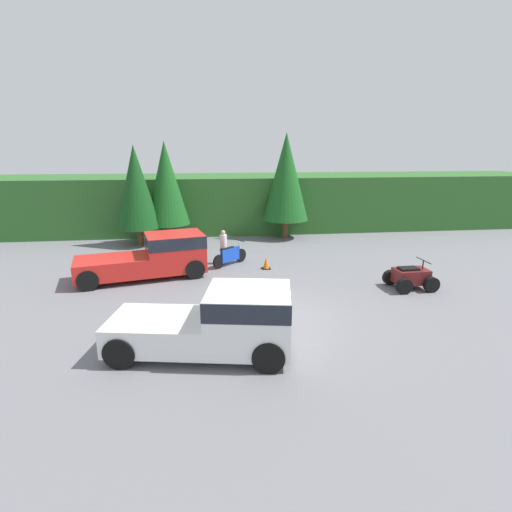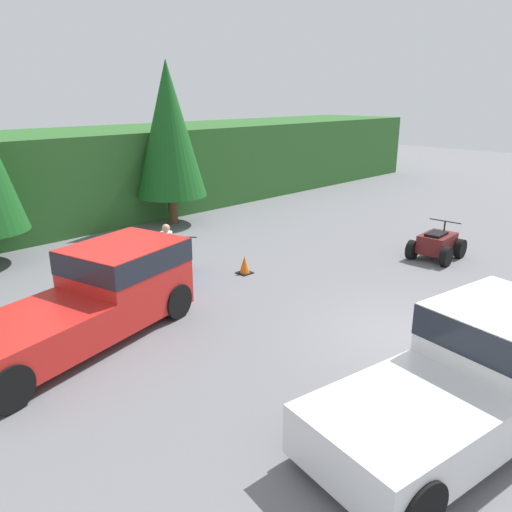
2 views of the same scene
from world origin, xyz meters
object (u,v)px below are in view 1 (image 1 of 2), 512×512
object	(u,v)px
pickup_truck_red	(155,255)
rider_person	(223,246)
traffic_cone	(266,264)
pickup_truck_second	(220,320)
dirt_bike	(230,256)
quad_atv	(411,277)

from	to	relation	value
pickup_truck_red	rider_person	size ratio (longest dim) A/B	3.45
rider_person	pickup_truck_red	bearing A→B (deg)	171.63
rider_person	traffic_cone	bearing A→B (deg)	-67.59
pickup_truck_red	pickup_truck_second	world-z (taller)	same
dirt_bike	traffic_cone	world-z (taller)	dirt_bike
traffic_cone	pickup_truck_second	bearing A→B (deg)	-107.41
pickup_truck_red	quad_atv	size ratio (longest dim) A/B	3.11
dirt_bike	quad_atv	distance (m)	8.32
dirt_bike	rider_person	world-z (taller)	rider_person
dirt_bike	quad_atv	world-z (taller)	quad_atv
quad_atv	traffic_cone	world-z (taller)	quad_atv
quad_atv	rider_person	world-z (taller)	rider_person
dirt_bike	pickup_truck_red	bearing A→B (deg)	160.16
traffic_cone	pickup_truck_red	bearing A→B (deg)	-173.70
rider_person	traffic_cone	world-z (taller)	rider_person
dirt_bike	quad_atv	size ratio (longest dim) A/B	0.91
dirt_bike	pickup_truck_second	bearing A→B (deg)	-137.13
dirt_bike	quad_atv	xyz separation A→B (m)	(7.15, -4.26, 0.00)
quad_atv	rider_person	xyz separation A→B (m)	(-7.45, 4.59, 0.45)
pickup_truck_second	quad_atv	size ratio (longest dim) A/B	2.83
pickup_truck_second	dirt_bike	size ratio (longest dim) A/B	3.10
pickup_truck_red	rider_person	xyz separation A→B (m)	(3.09, 1.71, -0.08)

